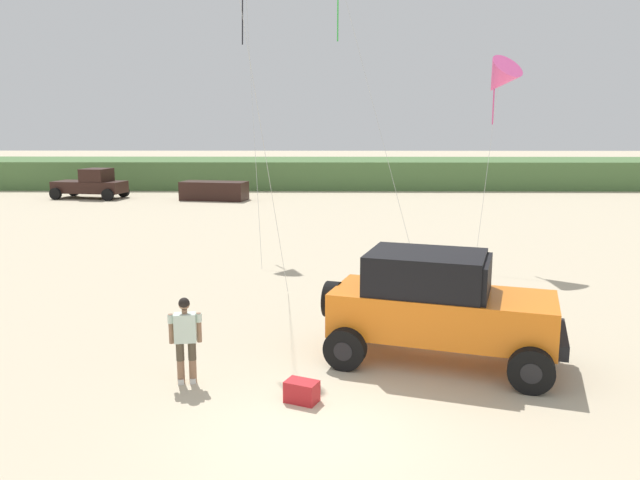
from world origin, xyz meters
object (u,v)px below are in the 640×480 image
(jeep, at_px, (439,305))
(kite_white_parafoil, at_px, (499,79))
(cooler_box, at_px, (302,391))
(distant_pickup, at_px, (91,184))
(person_watching, at_px, (185,335))
(distant_sedan, at_px, (214,191))

(jeep, distance_m, kite_white_parafoil, 11.69)
(cooler_box, bearing_deg, jeep, 59.92)
(distant_pickup, bearing_deg, cooler_box, -63.61)
(jeep, xyz_separation_m, person_watching, (-4.90, -1.18, -0.26))
(person_watching, distance_m, distant_pickup, 32.52)
(cooler_box, bearing_deg, distant_pickup, 140.44)
(jeep, bearing_deg, kite_white_parafoil, 69.77)
(distant_sedan, relative_size, kite_white_parafoil, 0.58)
(cooler_box, relative_size, distant_pickup, 0.12)
(distant_sedan, height_order, kite_white_parafoil, kite_white_parafoil)
(person_watching, relative_size, cooler_box, 2.98)
(person_watching, xyz_separation_m, kite_white_parafoil, (8.53, 11.03, 5.42))
(distant_pickup, xyz_separation_m, kite_white_parafoil, (21.52, -18.79, 5.42))
(distant_sedan, xyz_separation_m, kite_white_parafoil, (13.24, -17.97, 5.75))
(distant_sedan, bearing_deg, person_watching, -70.10)
(distant_pickup, distance_m, kite_white_parafoil, 29.08)
(cooler_box, height_order, distant_sedan, distant_sedan)
(kite_white_parafoil, bearing_deg, distant_pickup, 138.88)
(person_watching, bearing_deg, distant_pickup, 113.54)
(jeep, bearing_deg, distant_pickup, 122.00)
(cooler_box, height_order, kite_white_parafoil, kite_white_parafoil)
(distant_pickup, relative_size, distant_sedan, 1.16)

